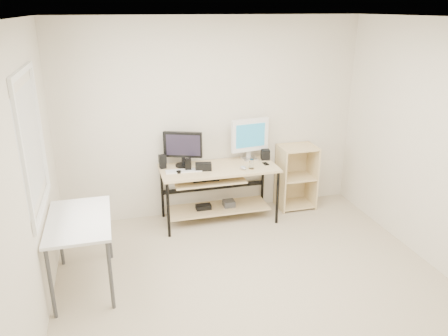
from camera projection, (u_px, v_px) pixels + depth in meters
room at (248, 169)px, 3.91m from camera, size 4.01×4.01×2.62m
desk at (217, 183)px, 5.68m from camera, size 1.50×0.65×0.75m
side_table at (79, 226)px, 4.27m from camera, size 0.60×1.00×0.75m
shelf_unit at (295, 176)px, 6.14m from camera, size 0.50×0.40×0.90m
black_monitor at (183, 147)px, 5.56m from camera, size 0.48×0.23×0.46m
white_imac at (250, 136)px, 5.79m from camera, size 0.52×0.17×0.56m
keyboard at (184, 171)px, 5.46m from camera, size 0.45×0.14×0.02m
mouse at (243, 168)px, 5.54m from camera, size 0.08×0.12×0.04m
center_speaker at (203, 167)px, 5.48m from camera, size 0.21×0.12×0.10m
speaker_left at (163, 161)px, 5.55m from camera, size 0.10×0.10×0.17m
speaker_right at (265, 155)px, 5.87m from camera, size 0.13×0.13×0.13m
audio_controller at (188, 165)px, 5.46m from camera, size 0.08×0.05×0.16m
volume_puck at (179, 172)px, 5.41m from camera, size 0.07×0.07×0.03m
smartphone at (266, 164)px, 5.72m from camera, size 0.07×0.11×0.01m
coaster at (251, 169)px, 5.55m from camera, size 0.10×0.10×0.01m
drinking_glass at (252, 164)px, 5.53m from camera, size 0.07×0.07×0.12m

